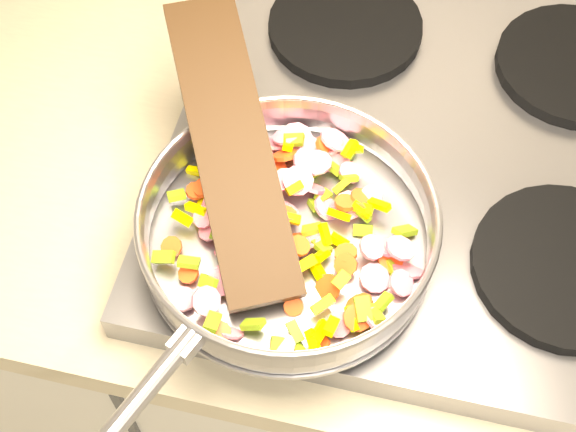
# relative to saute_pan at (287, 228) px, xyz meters

# --- Properties ---
(cooktop) EXTENTS (0.60, 0.60, 0.04)m
(cooktop) POSITION_rel_saute_pan_xyz_m (0.14, 0.18, -0.07)
(cooktop) COLOR #939399
(cooktop) RESTS_ON counter_top
(grate_fl) EXTENTS (0.19, 0.19, 0.02)m
(grate_fl) POSITION_rel_saute_pan_xyz_m (-0.00, 0.04, -0.04)
(grate_fl) COLOR black
(grate_fl) RESTS_ON cooktop
(grate_fr) EXTENTS (0.19, 0.19, 0.02)m
(grate_fr) POSITION_rel_saute_pan_xyz_m (0.28, 0.04, -0.04)
(grate_fr) COLOR black
(grate_fr) RESTS_ON cooktop
(grate_bl) EXTENTS (0.19, 0.19, 0.02)m
(grate_bl) POSITION_rel_saute_pan_xyz_m (-0.00, 0.32, -0.04)
(grate_bl) COLOR black
(grate_bl) RESTS_ON cooktop
(grate_br) EXTENTS (0.19, 0.19, 0.02)m
(grate_br) POSITION_rel_saute_pan_xyz_m (0.28, 0.32, -0.04)
(grate_br) COLOR black
(grate_br) RESTS_ON cooktop
(saute_pan) EXTENTS (0.34, 0.48, 0.06)m
(saute_pan) POSITION_rel_saute_pan_xyz_m (0.00, 0.00, 0.00)
(saute_pan) COLOR #9E9EA5
(saute_pan) RESTS_ON grate_fl
(vegetable_heap) EXTENTS (0.28, 0.28, 0.05)m
(vegetable_heap) POSITION_rel_saute_pan_xyz_m (-0.00, 0.02, -0.01)
(vegetable_heap) COLOR #779E16
(vegetable_heap) RESTS_ON saute_pan
(wooden_spatula) EXTENTS (0.21, 0.32, 0.10)m
(wooden_spatula) POSITION_rel_saute_pan_xyz_m (-0.07, 0.06, 0.04)
(wooden_spatula) COLOR black
(wooden_spatula) RESTS_ON saute_pan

